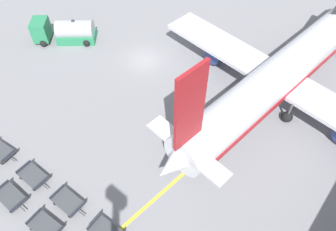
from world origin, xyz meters
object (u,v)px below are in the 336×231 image
at_px(airplane, 285,71).
at_px(baggage_dolly_row_near_col_b, 11,197).
at_px(fuel_tanker_secondary, 67,32).
at_px(baggage_dolly_row_mid_a_col_a, 0,151).
at_px(baggage_dolly_row_mid_a_col_c, 68,202).
at_px(baggage_dolly_row_mid_a_col_b, 33,176).
at_px(baggage_dolly_row_near_col_c, 45,227).

height_order(airplane, baggage_dolly_row_near_col_b, airplane).
relative_size(fuel_tanker_secondary, baggage_dolly_row_near_col_b, 2.22).
height_order(fuel_tanker_secondary, baggage_dolly_row_mid_a_col_a, fuel_tanker_secondary).
xyz_separation_m(airplane, baggage_dolly_row_mid_a_col_c, (-7.52, -23.29, -2.90)).
bearing_deg(airplane, baggage_dolly_row_mid_a_col_a, -124.39).
distance_m(fuel_tanker_secondary, baggage_dolly_row_near_col_b, 22.34).
bearing_deg(airplane, baggage_dolly_row_mid_a_col_c, -107.88).
xyz_separation_m(baggage_dolly_row_near_col_b, baggage_dolly_row_mid_a_col_b, (-0.20, 2.45, 0.00)).
bearing_deg(fuel_tanker_secondary, airplane, 18.59).
height_order(fuel_tanker_secondary, baggage_dolly_row_mid_a_col_b, fuel_tanker_secondary).
height_order(airplane, fuel_tanker_secondary, airplane).
relative_size(baggage_dolly_row_mid_a_col_a, baggage_dolly_row_mid_a_col_b, 1.02).
xyz_separation_m(fuel_tanker_secondary, baggage_dolly_row_mid_a_col_a, (8.87, -15.56, -0.84)).
xyz_separation_m(fuel_tanker_secondary, baggage_dolly_row_mid_a_col_b, (13.52, -15.16, -0.84)).
distance_m(fuel_tanker_secondary, baggage_dolly_row_near_col_c, 25.07).
xyz_separation_m(baggage_dolly_row_near_col_b, baggage_dolly_row_mid_a_col_a, (-4.85, 2.05, 0.00)).
distance_m(fuel_tanker_secondary, baggage_dolly_row_mid_a_col_a, 17.93).
relative_size(baggage_dolly_row_near_col_c, baggage_dolly_row_mid_a_col_b, 1.01).
xyz_separation_m(fuel_tanker_secondary, baggage_dolly_row_mid_a_col_c, (17.84, -14.76, -0.84)).
bearing_deg(baggage_dolly_row_near_col_b, baggage_dolly_row_mid_a_col_a, 157.07).
height_order(baggage_dolly_row_mid_a_col_b, baggage_dolly_row_mid_a_col_c, same).
bearing_deg(baggage_dolly_row_mid_a_col_a, baggage_dolly_row_mid_a_col_c, 5.05).
bearing_deg(baggage_dolly_row_mid_a_col_c, baggage_dolly_row_mid_a_col_b, -174.73).
bearing_deg(airplane, fuel_tanker_secondary, -161.41).
distance_m(airplane, baggage_dolly_row_near_col_b, 28.76).
bearing_deg(baggage_dolly_row_mid_a_col_c, baggage_dolly_row_mid_a_col_a, -174.95).
relative_size(fuel_tanker_secondary, baggage_dolly_row_mid_a_col_c, 2.21).
bearing_deg(baggage_dolly_row_near_col_c, baggage_dolly_row_near_col_b, -176.03).
height_order(baggage_dolly_row_near_col_b, baggage_dolly_row_mid_a_col_a, same).
distance_m(baggage_dolly_row_near_col_c, baggage_dolly_row_mid_a_col_a, 9.41).
relative_size(baggage_dolly_row_near_col_b, baggage_dolly_row_mid_a_col_b, 1.00).
relative_size(baggage_dolly_row_mid_a_col_a, baggage_dolly_row_mid_a_col_c, 1.01).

